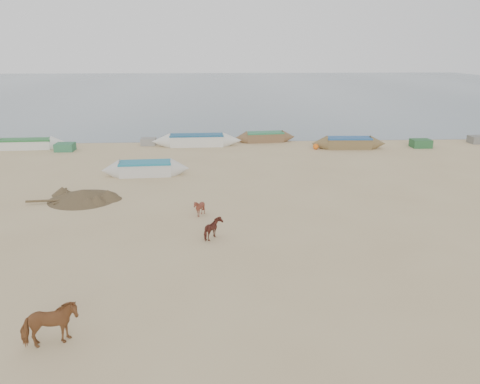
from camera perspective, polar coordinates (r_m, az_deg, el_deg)
The scene contains 9 objects.
ground at distance 19.10m, azimuth 0.64°, elevation -6.39°, with size 140.00×140.00×0.00m, color tan.
sea at distance 99.78m, azimuth -2.42°, elevation 12.66°, with size 160.00×160.00×0.00m, color slate.
cow_adult at distance 13.77m, azimuth -22.19°, elevation -14.74°, with size 0.68×1.49×1.25m, color brown.
calf_front at distance 22.17m, azimuth -4.99°, elevation -1.93°, with size 0.66×0.75×0.82m, color maroon.
calf_right at distance 19.48m, azimuth -3.22°, elevation -4.55°, with size 0.87×0.74×0.87m, color #5B271D.
near_canoe at distance 29.85m, azimuth -11.44°, elevation 2.82°, with size 5.42×1.38×0.87m, color beige, non-canonical shape.
debris_pile at distance 25.93m, azimuth -18.59°, elevation -0.29°, with size 3.63×3.63×0.54m, color brown.
waterline_canoes at distance 38.27m, azimuth -1.99°, elevation 6.24°, with size 59.19×4.77×0.96m.
beach_clutter at distance 38.16m, azimuth 5.27°, elevation 5.94°, with size 45.11×3.27×0.64m.
Camera 1 is at (-1.13, -17.49, 7.59)m, focal length 35.00 mm.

